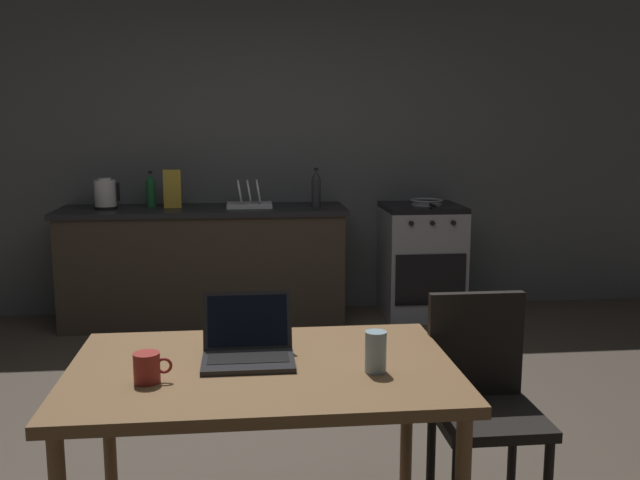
# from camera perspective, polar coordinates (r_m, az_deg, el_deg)

# --- Properties ---
(ground_plane) EXTENTS (12.00, 12.00, 0.00)m
(ground_plane) POSITION_cam_1_polar(r_m,az_deg,el_deg) (3.44, -2.40, -17.11)
(ground_plane) COLOR #473D33
(back_wall) EXTENTS (6.40, 0.10, 2.71)m
(back_wall) POSITION_cam_1_polar(r_m,az_deg,el_deg) (5.78, -1.26, 7.76)
(back_wall) COLOR #525456
(back_wall) RESTS_ON ground_plane
(kitchen_counter) EXTENTS (2.16, 0.64, 0.89)m
(kitchen_counter) POSITION_cam_1_polar(r_m,az_deg,el_deg) (5.53, -9.25, -1.96)
(kitchen_counter) COLOR #382D23
(kitchen_counter) RESTS_ON ground_plane
(stove_oven) EXTENTS (0.60, 0.62, 0.89)m
(stove_oven) POSITION_cam_1_polar(r_m,az_deg,el_deg) (5.69, 8.11, -1.63)
(stove_oven) COLOR gray
(stove_oven) RESTS_ON ground_plane
(dining_table) EXTENTS (1.33, 0.87, 0.71)m
(dining_table) POSITION_cam_1_polar(r_m,az_deg,el_deg) (2.52, -4.64, -11.37)
(dining_table) COLOR brown
(dining_table) RESTS_ON ground_plane
(chair) EXTENTS (0.40, 0.40, 0.88)m
(chair) POSITION_cam_1_polar(r_m,az_deg,el_deg) (2.87, 12.90, -11.92)
(chair) COLOR black
(chair) RESTS_ON ground_plane
(laptop) EXTENTS (0.32, 0.29, 0.22)m
(laptop) POSITION_cam_1_polar(r_m,az_deg,el_deg) (2.54, -5.80, -8.59)
(laptop) COLOR #232326
(laptop) RESTS_ON dining_table
(electric_kettle) EXTENTS (0.19, 0.17, 0.23)m
(electric_kettle) POSITION_cam_1_polar(r_m,az_deg,el_deg) (5.53, -16.85, 3.54)
(electric_kettle) COLOR black
(electric_kettle) RESTS_ON kitchen_counter
(bottle) EXTENTS (0.07, 0.07, 0.30)m
(bottle) POSITION_cam_1_polar(r_m,az_deg,el_deg) (5.41, -0.32, 4.15)
(bottle) COLOR #2D2D33
(bottle) RESTS_ON kitchen_counter
(frying_pan) EXTENTS (0.25, 0.43, 0.05)m
(frying_pan) POSITION_cam_1_polar(r_m,az_deg,el_deg) (5.60, 8.57, 3.03)
(frying_pan) COLOR gray
(frying_pan) RESTS_ON stove_oven
(coffee_mug) EXTENTS (0.12, 0.09, 0.10)m
(coffee_mug) POSITION_cam_1_polar(r_m,az_deg,el_deg) (2.38, -13.68, -9.92)
(coffee_mug) COLOR #9E2D28
(coffee_mug) RESTS_ON dining_table
(drinking_glass) EXTENTS (0.07, 0.07, 0.14)m
(drinking_glass) POSITION_cam_1_polar(r_m,az_deg,el_deg) (2.41, 4.49, -8.94)
(drinking_glass) COLOR #99B7C6
(drinking_glass) RESTS_ON dining_table
(cereal_box) EXTENTS (0.13, 0.05, 0.29)m
(cereal_box) POSITION_cam_1_polar(r_m,az_deg,el_deg) (5.48, -11.77, 4.05)
(cereal_box) COLOR gold
(cereal_box) RESTS_ON kitchen_counter
(dish_rack) EXTENTS (0.34, 0.26, 0.21)m
(dish_rack) POSITION_cam_1_polar(r_m,az_deg,el_deg) (5.44, -5.70, 3.15)
(dish_rack) COLOR silver
(dish_rack) RESTS_ON kitchen_counter
(bottle_b) EXTENTS (0.07, 0.07, 0.27)m
(bottle_b) POSITION_cam_1_polar(r_m,az_deg,el_deg) (5.56, -13.44, 3.92)
(bottle_b) COLOR #19592D
(bottle_b) RESTS_ON kitchen_counter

